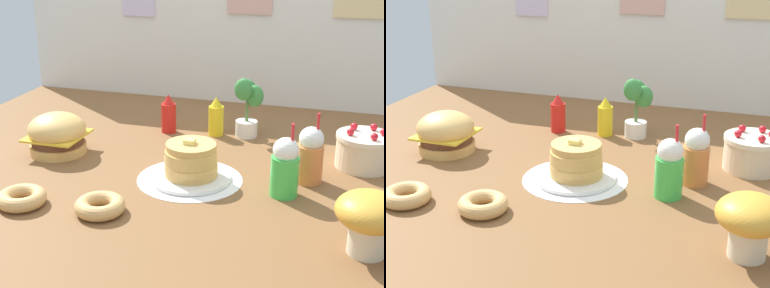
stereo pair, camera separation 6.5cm
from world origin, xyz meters
The scene contains 14 objects.
ground_plane centered at (0.00, 0.00, -0.01)m, with size 2.45×2.13×0.02m, color brown.
back_wall centered at (0.00, 1.06, 0.43)m, with size 2.45×0.04×0.86m.
doily_mat centered at (0.02, 0.01, 0.00)m, with size 0.39×0.39×0.00m, color white.
burger centered at (-0.58, 0.11, 0.08)m, with size 0.23×0.23×0.17m.
pancake_stack centered at (0.03, 0.01, 0.06)m, with size 0.30×0.30×0.15m.
layer_cake centered at (0.63, 0.32, 0.07)m, with size 0.22×0.22×0.16m.
ketchup_bottle centered at (-0.23, 0.49, 0.08)m, with size 0.07×0.07×0.18m.
mustard_bottle centered at (-0.01, 0.51, 0.08)m, with size 0.07×0.07×0.18m.
cream_soda_cup centered at (0.37, -0.02, 0.10)m, with size 0.10×0.10×0.27m.
orange_float_cup centered at (0.44, 0.12, 0.10)m, with size 0.10×0.10×0.27m.
donut_pink_glaze centered at (-0.45, -0.35, 0.03)m, with size 0.16×0.16×0.05m.
donut_chocolate centered at (-0.18, -0.32, 0.03)m, with size 0.16×0.16×0.05m.
potted_plant centered at (0.13, 0.54, 0.14)m, with size 0.12×0.11×0.27m.
mushroom_stool centered at (0.65, -0.32, 0.11)m, with size 0.19×0.19×0.19m.
Camera 2 is at (0.63, -1.73, 0.84)m, focal length 51.56 mm.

